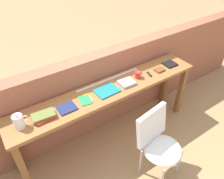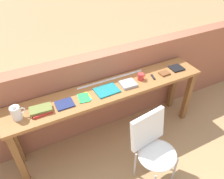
{
  "view_description": "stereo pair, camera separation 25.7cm",
  "coord_description": "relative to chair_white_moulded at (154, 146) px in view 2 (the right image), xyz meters",
  "views": [
    {
      "loc": [
        -1.14,
        -1.43,
        2.48
      ],
      "look_at": [
        0.0,
        0.25,
        0.9
      ],
      "focal_mm": 35.0,
      "sensor_mm": 36.0,
      "label": 1
    },
    {
      "loc": [
        -0.92,
        -1.56,
        2.48
      ],
      "look_at": [
        0.0,
        0.25,
        0.9
      ],
      "focal_mm": 35.0,
      "sensor_mm": 36.0,
      "label": 2
    }
  ],
  "objects": [
    {
      "name": "ground_plane",
      "position": [
        -0.17,
        0.43,
        -0.53
      ],
      "size": [
        40.0,
        40.0,
        0.0
      ],
      "primitive_type": "plane",
      "color": "tan"
    },
    {
      "name": "brick_wall_back",
      "position": [
        -0.17,
        1.07,
        0.06
      ],
      "size": [
        6.0,
        0.2,
        1.18
      ],
      "primitive_type": "cube",
      "color": "#9E5B42",
      "rests_on": "ground"
    },
    {
      "name": "sideboard",
      "position": [
        -0.17,
        0.73,
        0.21
      ],
      "size": [
        2.5,
        0.44,
        0.88
      ],
      "color": "#996033",
      "rests_on": "ground"
    },
    {
      "name": "chair_white_moulded",
      "position": [
        0.0,
        0.0,
        0.0
      ],
      "size": [
        0.5,
        0.51,
        0.89
      ],
      "color": "white",
      "rests_on": "ground"
    },
    {
      "name": "pitcher_white",
      "position": [
        -1.23,
        0.71,
        0.43
      ],
      "size": [
        0.14,
        0.1,
        0.18
      ],
      "color": "white",
      "rests_on": "sideboard"
    },
    {
      "name": "book_stack_leftmost",
      "position": [
        -1.0,
        0.7,
        0.38
      ],
      "size": [
        0.24,
        0.18,
        0.05
      ],
      "color": "red",
      "rests_on": "sideboard"
    },
    {
      "name": "magazine_cycling",
      "position": [
        -0.74,
        0.7,
        0.36
      ],
      "size": [
        0.2,
        0.16,
        0.02
      ],
      "primitive_type": "cube",
      "rotation": [
        0.0,
        0.0,
        0.0
      ],
      "color": "navy",
      "rests_on": "sideboard"
    },
    {
      "name": "pamphlet_pile_colourful",
      "position": [
        -0.51,
        0.71,
        0.36
      ],
      "size": [
        0.16,
        0.19,
        0.01
      ],
      "color": "yellow",
      "rests_on": "sideboard"
    },
    {
      "name": "book_open_centre",
      "position": [
        -0.22,
        0.71,
        0.36
      ],
      "size": [
        0.28,
        0.22,
        0.02
      ],
      "primitive_type": "cube",
      "rotation": [
        0.0,
        0.0,
        0.04
      ],
      "color": "#19757A",
      "rests_on": "sideboard"
    },
    {
      "name": "book_grey_hardcover",
      "position": [
        0.06,
        0.69,
        0.37
      ],
      "size": [
        0.19,
        0.17,
        0.03
      ],
      "primitive_type": "cube",
      "rotation": [
        0.0,
        0.0,
        -0.04
      ],
      "color": "#9E9EA3",
      "rests_on": "sideboard"
    },
    {
      "name": "mug",
      "position": [
        0.26,
        0.72,
        0.4
      ],
      "size": [
        0.11,
        0.08,
        0.09
      ],
      "color": "red",
      "rests_on": "sideboard"
    },
    {
      "name": "multitool_folded",
      "position": [
        0.43,
        0.69,
        0.36
      ],
      "size": [
        0.05,
        0.11,
        0.02
      ],
      "primitive_type": "cube",
      "rotation": [
        0.0,
        0.0,
        -0.23
      ],
      "color": "black",
      "rests_on": "sideboard"
    },
    {
      "name": "leather_journal_brown",
      "position": [
        0.61,
        0.69,
        0.37
      ],
      "size": [
        0.13,
        0.1,
        0.02
      ],
      "primitive_type": "cube",
      "rotation": [
        0.0,
        0.0,
        0.02
      ],
      "color": "brown",
      "rests_on": "sideboard"
    },
    {
      "name": "book_repair_rightmost",
      "position": [
        0.84,
        0.72,
        0.36
      ],
      "size": [
        0.18,
        0.17,
        0.02
      ],
      "primitive_type": "cube",
      "rotation": [
        0.0,
        0.0,
        -0.05
      ],
      "color": "black",
      "rests_on": "sideboard"
    },
    {
      "name": "ruler_metal_back_edge",
      "position": [
        -0.07,
        0.9,
        0.35
      ],
      "size": [
        0.91,
        0.03,
        0.0
      ],
      "primitive_type": "cube",
      "color": "silver",
      "rests_on": "sideboard"
    }
  ]
}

